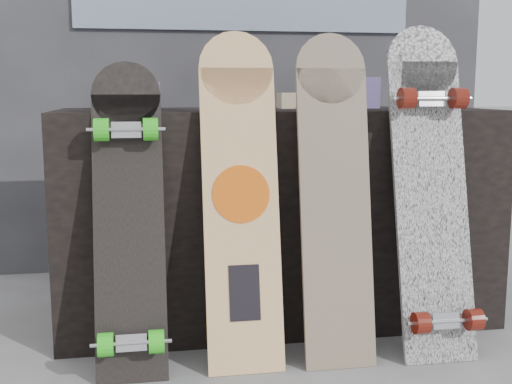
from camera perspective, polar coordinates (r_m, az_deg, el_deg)
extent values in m
plane|color=slate|center=(2.11, 4.54, -15.30)|extent=(60.00, 60.00, 0.00)
cube|color=black|center=(2.46, 1.79, -1.98)|extent=(1.60, 0.60, 0.80)
cube|color=#333338|center=(3.26, -1.22, 13.09)|extent=(2.40, 0.20, 2.20)
cube|color=#533C7A|center=(2.45, -10.68, 8.42)|extent=(0.18, 0.12, 0.10)
cube|color=#533C7A|center=(2.59, 8.99, 8.71)|extent=(0.14, 0.14, 0.12)
cube|color=#D1B78C|center=(2.54, 4.52, 8.11)|extent=(0.22, 0.10, 0.06)
cube|color=#CBB089|center=(2.02, -1.30, -2.38)|extent=(0.24, 0.23, 0.94)
cylinder|color=#CBB089|center=(2.09, -1.79, 10.94)|extent=(0.24, 0.07, 0.24)
cylinder|color=#E45C0E|center=(2.02, -1.34, -0.19)|extent=(0.18, 0.04, 0.18)
cube|color=black|center=(2.02, -1.02, -8.95)|extent=(0.10, 0.04, 0.17)
cube|color=tan|center=(2.06, 7.10, -2.26)|extent=(0.23, 0.20, 0.94)
cylinder|color=tan|center=(2.11, 6.63, 10.83)|extent=(0.23, 0.06, 0.23)
cube|color=white|center=(2.19, 15.33, -1.50)|extent=(0.25, 0.26, 0.97)
cylinder|color=white|center=(2.27, 14.54, 11.12)|extent=(0.25, 0.08, 0.24)
cube|color=silver|center=(2.16, 16.42, -10.90)|extent=(0.09, 0.04, 0.06)
cylinder|color=#5B150D|center=(2.11, 14.44, -11.21)|extent=(0.05, 0.07, 0.07)
cylinder|color=#5B150D|center=(2.19, 18.79, -10.68)|extent=(0.04, 0.07, 0.07)
cube|color=silver|center=(2.20, 15.22, 7.92)|extent=(0.09, 0.04, 0.06)
cylinder|color=#5B150D|center=(2.14, 13.26, 8.11)|extent=(0.05, 0.07, 0.07)
cylinder|color=#5B150D|center=(2.22, 17.55, 7.95)|extent=(0.04, 0.07, 0.07)
cube|color=black|center=(2.02, -11.19, -3.80)|extent=(0.22, 0.25, 0.86)
cylinder|color=black|center=(2.09, -11.48, 8.44)|extent=(0.22, 0.07, 0.21)
cube|color=silver|center=(1.99, -11.01, -12.98)|extent=(0.09, 0.04, 0.06)
cylinder|color=#2ECD1C|center=(1.97, -13.21, -13.08)|extent=(0.04, 0.07, 0.07)
cylinder|color=#2ECD1C|center=(1.96, -8.84, -12.99)|extent=(0.05, 0.07, 0.07)
cube|color=silver|center=(2.02, -11.44, 5.35)|extent=(0.09, 0.04, 0.06)
cylinder|color=#2ECD1C|center=(2.00, -13.57, 5.41)|extent=(0.04, 0.07, 0.07)
cylinder|color=#2ECD1C|center=(2.00, -9.36, 5.53)|extent=(0.05, 0.07, 0.07)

